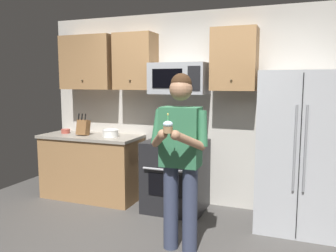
{
  "coord_description": "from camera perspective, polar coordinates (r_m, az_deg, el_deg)",
  "views": [
    {
      "loc": [
        1.33,
        -2.77,
        1.68
      ],
      "look_at": [
        0.13,
        0.34,
        1.25
      ],
      "focal_mm": 36.77,
      "sensor_mm": 36.0,
      "label": 1
    }
  ],
  "objects": [
    {
      "name": "oven_range",
      "position": [
        4.55,
        1.29,
        -8.17
      ],
      "size": [
        0.76,
        0.7,
        0.93
      ],
      "color": "black",
      "rests_on": "ground"
    },
    {
      "name": "wall_back",
      "position": [
        4.72,
        4.64,
        2.73
      ],
      "size": [
        4.4,
        0.1,
        2.6
      ],
      "primitive_type": "cube",
      "color": "beige",
      "rests_on": "ground"
    },
    {
      "name": "bowl_large_white",
      "position": [
        4.82,
        -9.5,
        -1.15
      ],
      "size": [
        0.22,
        0.22,
        0.1
      ],
      "color": "white",
      "rests_on": "counter_left"
    },
    {
      "name": "cabinet_row_upper",
      "position": [
        4.77,
        -4.58,
        10.59
      ],
      "size": [
        2.78,
        0.36,
        0.76
      ],
      "color": "#9E7247"
    },
    {
      "name": "knife_block",
      "position": [
        5.04,
        -13.88,
        -0.21
      ],
      "size": [
        0.16,
        0.15,
        0.32
      ],
      "color": "brown",
      "rests_on": "counter_left"
    },
    {
      "name": "microwave",
      "position": [
        4.49,
        1.86,
        7.87
      ],
      "size": [
        0.74,
        0.41,
        0.4
      ],
      "color": "#9EA0A5"
    },
    {
      "name": "refrigerator",
      "position": [
        4.16,
        21.0,
        -3.94
      ],
      "size": [
        0.9,
        0.75,
        1.8
      ],
      "color": "#B7BABF",
      "rests_on": "ground"
    },
    {
      "name": "counter_left",
      "position": [
        5.14,
        -12.5,
        -6.52
      ],
      "size": [
        1.44,
        0.66,
        0.92
      ],
      "color": "#9E7247",
      "rests_on": "ground"
    },
    {
      "name": "bowl_small_colored",
      "position": [
        5.31,
        -16.61,
        -0.81
      ],
      "size": [
        0.13,
        0.13,
        0.06
      ],
      "color": "#B24C3F",
      "rests_on": "counter_left"
    },
    {
      "name": "person",
      "position": [
        3.35,
        2.03,
        -4.46
      ],
      "size": [
        0.6,
        0.48,
        1.76
      ],
      "color": "#383F59",
      "rests_on": "ground"
    },
    {
      "name": "cupcake",
      "position": [
        2.99,
        0.01,
        -0.11
      ],
      "size": [
        0.09,
        0.09,
        0.17
      ],
      "color": "#A87F56"
    }
  ]
}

